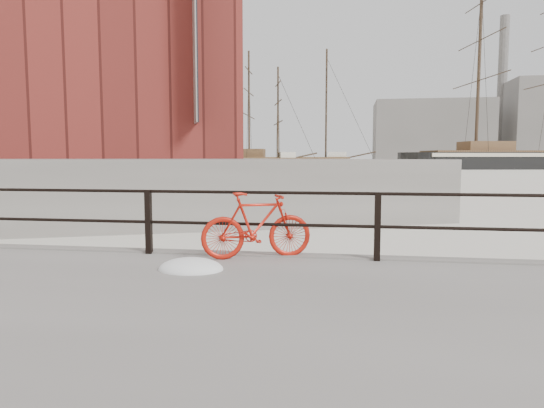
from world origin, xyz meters
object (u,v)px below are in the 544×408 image
at_px(schooner_mid, 287,168).
at_px(schooner_left, 247,170).
at_px(bicycle, 257,225).
at_px(workboat_far, 130,173).
at_px(workboat_near, 127,179).

distance_m(schooner_mid, schooner_left, 13.66).
bearing_deg(bicycle, schooner_mid, 75.58).
bearing_deg(workboat_far, bicycle, -88.64).
relative_size(schooner_mid, schooner_left, 1.41).
height_order(bicycle, schooner_left, schooner_left).
distance_m(schooner_mid, workboat_far, 36.61).
height_order(workboat_near, workboat_far, same).
distance_m(bicycle, schooner_left, 70.00).
height_order(bicycle, workboat_far, workboat_far).
xyz_separation_m(workboat_near, workboat_far, (-6.68, 14.84, 0.00)).
xyz_separation_m(schooner_left, workboat_far, (-9.98, -20.69, 0.00)).
distance_m(schooner_mid, workboat_near, 48.98).
xyz_separation_m(schooner_left, workboat_near, (-3.30, -35.53, 0.00)).
bearing_deg(bicycle, schooner_left, 80.78).
bearing_deg(schooner_mid, workboat_near, -101.95).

